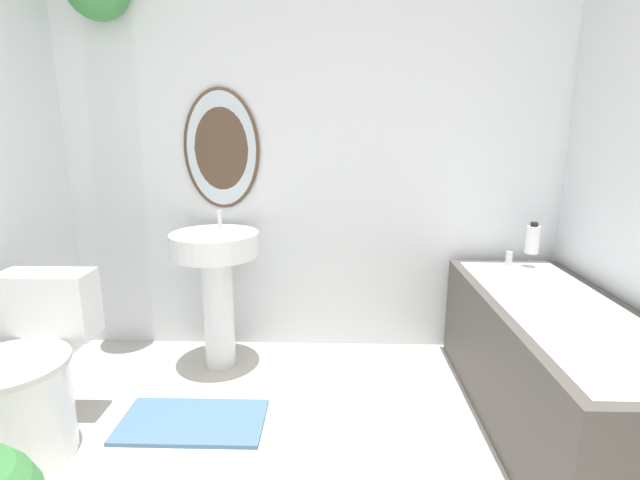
% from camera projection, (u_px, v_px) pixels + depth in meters
% --- Properties ---
extents(wall_back, '(2.99, 0.33, 2.40)m').
position_uv_depth(wall_back, '(296.00, 138.00, 2.65)').
color(wall_back, silver).
rests_on(wall_back, ground_plane).
extents(toilet, '(0.45, 0.61, 0.70)m').
position_uv_depth(toilet, '(24.00, 384.00, 1.91)').
color(toilet, white).
rests_on(toilet, ground_plane).
extents(pedestal_sink, '(0.48, 0.48, 0.87)m').
position_uv_depth(pedestal_sink, '(216.00, 271.00, 2.54)').
color(pedestal_sink, white).
rests_on(pedestal_sink, ground_plane).
extents(bathtub, '(0.61, 1.50, 0.65)m').
position_uv_depth(bathtub, '(557.00, 366.00, 2.04)').
color(bathtub, '#4C4742').
rests_on(bathtub, ground_plane).
extents(shampoo_bottle, '(0.07, 0.07, 0.17)m').
position_uv_depth(shampoo_bottle, '(533.00, 239.00, 2.55)').
color(shampoo_bottle, white).
rests_on(shampoo_bottle, bathtub).
extents(bath_mat, '(0.66, 0.34, 0.02)m').
position_uv_depth(bath_mat, '(193.00, 422.00, 2.12)').
color(bath_mat, '#4C7093').
rests_on(bath_mat, ground_plane).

